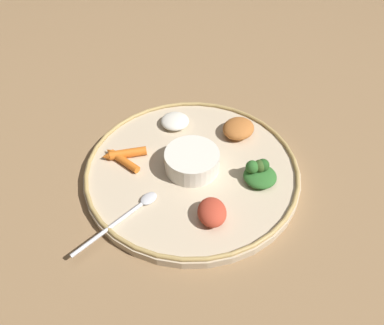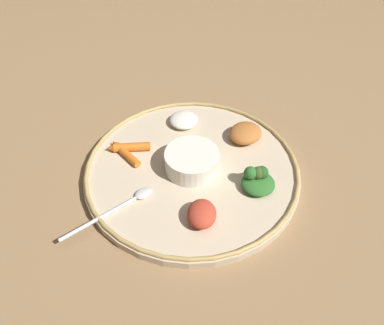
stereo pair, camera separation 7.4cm
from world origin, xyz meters
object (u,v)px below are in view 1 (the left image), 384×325
(center_bowl, at_px, (192,160))
(carrot_near_spoon, at_px, (125,154))
(spoon, at_px, (129,213))
(carrot_outer, at_px, (122,160))
(greens_pile, at_px, (259,172))

(center_bowl, height_order, carrot_near_spoon, center_bowl)
(center_bowl, relative_size, spoon, 0.70)
(center_bowl, distance_m, spoon, 0.16)
(center_bowl, height_order, carrot_outer, center_bowl)
(spoon, distance_m, carrot_near_spoon, 0.15)
(spoon, height_order, carrot_near_spoon, carrot_near_spoon)
(carrot_outer, bearing_deg, greens_pile, 163.74)
(center_bowl, bearing_deg, greens_pile, 160.23)
(center_bowl, relative_size, carrot_outer, 1.41)
(carrot_near_spoon, bearing_deg, spoon, 92.85)
(spoon, height_order, greens_pile, greens_pile)
(carrot_outer, bearing_deg, carrot_near_spoon, -111.04)
(center_bowl, bearing_deg, spoon, 39.04)
(center_bowl, height_order, greens_pile, greens_pile)
(carrot_near_spoon, relative_size, carrot_outer, 1.19)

